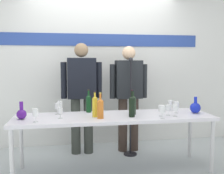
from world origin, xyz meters
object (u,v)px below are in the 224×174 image
Objects in this scene: presenter_right at (129,92)px; wine_bottle_0 at (132,106)px; wine_glass_right_4 at (176,104)px; wine_glass_right_0 at (162,109)px; presenter_left at (82,91)px; decanter_blue_left at (22,113)px; wine_bottle_2 at (133,104)px; wine_glass_left_1 at (35,113)px; wine_glass_left_0 at (60,111)px; wine_glass_left_3 at (57,106)px; wine_glass_right_3 at (161,108)px; wine_glass_right_1 at (170,103)px; display_table at (114,120)px; microphone_stand at (130,123)px; wine_bottle_1 at (89,103)px; wine_bottle_4 at (100,108)px; wine_glass_right_5 at (168,108)px; wine_glass_left_2 at (60,104)px; wine_glass_right_2 at (175,108)px; wine_bottle_3 at (95,106)px; decanter_blue_right at (195,107)px.

wine_bottle_0 is at bearing -100.52° from presenter_right.
wine_glass_right_0 is at bearing -136.50° from wine_glass_right_4.
presenter_left is 1.41m from wine_glass_right_4.
presenter_left reaches higher than decanter_blue_left.
wine_bottle_2 reaches higher than wine_glass_left_1.
decanter_blue_left reaches higher than wine_glass_left_0.
wine_glass_left_3 reaches higher than wine_glass_right_3.
presenter_right is 0.71m from wine_glass_right_1.
wine_glass_left_1 reaches higher than display_table.
wine_glass_left_3 is at bearing 164.70° from display_table.
wine_glass_right_0 is at bearing -102.57° from wine_glass_right_3.
wine_glass_left_0 is 0.26m from wine_glass_left_3.
microphone_stand reaches higher than wine_glass_right_0.
wine_bottle_4 is at bearing -75.40° from wine_bottle_1.
wine_bottle_2 reaches higher than wine_glass_right_0.
wine_glass_right_0 is 0.41m from wine_glass_right_4.
wine_glass_right_5 is (1.61, 0.11, -0.01)m from wine_glass_left_1.
wine_glass_left_0 is at bearing -177.13° from wine_glass_right_4.
wine_bottle_0 is at bearing 3.81° from wine_bottle_4.
display_table is at bearing -122.42° from microphone_stand.
wine_glass_right_3 reaches higher than wine_glass_right_5.
wine_bottle_0 is 0.96m from wine_glass_left_3.
presenter_left is at bearing 164.63° from microphone_stand.
wine_bottle_0 reaches higher than wine_glass_right_5.
wine_glass_right_3 is at bearing -4.17° from decanter_blue_left.
wine_bottle_2 is 0.64m from microphone_stand.
wine_glass_left_2 is at bearing -165.46° from microphone_stand.
wine_bottle_0 reaches higher than wine_bottle_4.
wine_glass_right_4 reaches higher than wine_glass_right_2.
presenter_left is at bearing 115.99° from display_table.
wine_glass_right_5 is (1.39, -0.30, -0.01)m from wine_glass_left_3.
wine_bottle_4 is at bearing -61.08° from wine_bottle_3.
wine_glass_left_1 is 1.05× the size of wine_glass_left_3.
wine_glass_left_2 is 1.08× the size of wine_glass_right_2.
decanter_blue_right reaches higher than wine_glass_left_0.
wine_glass_right_4 is at bearing 7.34° from wine_glass_left_1.
wine_glass_right_0 is (1.20, -0.21, 0.02)m from wine_glass_left_0.
wine_glass_left_1 is at bearing -177.59° from wine_glass_right_3.
wine_glass_right_5 is at bearing -16.08° from wine_glass_left_2.
wine_glass_left_0 is 0.94× the size of wine_glass_right_3.
wine_bottle_3 reaches higher than wine_glass_left_1.
wine_glass_right_4 reaches higher than wine_glass_right_5.
wine_glass_right_1 is (0.30, 0.49, -0.01)m from wine_glass_right_0.
decanter_blue_left reaches higher than wine_glass_left_3.
wine_glass_right_1 is 0.91× the size of wine_glass_right_4.
presenter_left is 10.75× the size of wine_glass_left_1.
decanter_blue_left is 1.67m from presenter_right.
display_table is 7.94× the size of wine_bottle_2.
wine_glass_left_2 is (-1.76, 0.31, 0.04)m from decanter_blue_right.
wine_bottle_1 is 0.38m from wine_glass_left_2.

